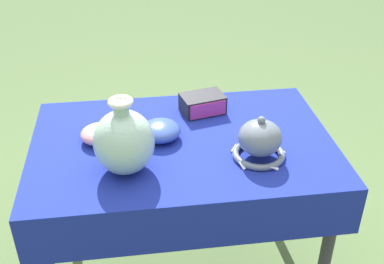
# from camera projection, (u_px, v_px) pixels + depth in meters

# --- Properties ---
(display_table) EXTENTS (1.07, 0.70, 0.73)m
(display_table) POSITION_uv_depth(u_px,v_px,m) (183.00, 161.00, 1.74)
(display_table) COLOR #38383D
(display_table) RESTS_ON ground_plane
(vase_tall_bulbous) EXTENTS (0.19, 0.19, 0.26)m
(vase_tall_bulbous) POSITION_uv_depth(u_px,v_px,m) (124.00, 141.00, 1.50)
(vase_tall_bulbous) COLOR #A8CCB7
(vase_tall_bulbous) RESTS_ON display_table
(vase_dome_bell) EXTENTS (0.18, 0.19, 0.16)m
(vase_dome_bell) POSITION_uv_depth(u_px,v_px,m) (260.00, 141.00, 1.59)
(vase_dome_bell) COLOR slate
(vase_dome_bell) RESTS_ON display_table
(mosaic_tile_box) EXTENTS (0.18, 0.15, 0.07)m
(mosaic_tile_box) POSITION_uv_depth(u_px,v_px,m) (203.00, 104.00, 1.87)
(mosaic_tile_box) COLOR #232328
(mosaic_tile_box) RESTS_ON display_table
(bowl_shallow_cobalt) EXTENTS (0.14, 0.14, 0.07)m
(bowl_shallow_cobalt) POSITION_uv_depth(u_px,v_px,m) (160.00, 131.00, 1.71)
(bowl_shallow_cobalt) COLOR #3851A8
(bowl_shallow_cobalt) RESTS_ON display_table
(bowl_shallow_rose) EXTENTS (0.13, 0.13, 0.06)m
(bowl_shallow_rose) POSITION_uv_depth(u_px,v_px,m) (100.00, 134.00, 1.69)
(bowl_shallow_rose) COLOR #D19399
(bowl_shallow_rose) RESTS_ON display_table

